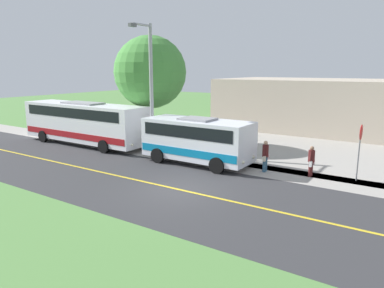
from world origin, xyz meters
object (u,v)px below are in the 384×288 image
at_px(stop_sign, 360,143).
at_px(commercial_building, 323,105).
at_px(pedestrian_with_bags, 311,160).
at_px(street_light_pole, 150,84).
at_px(pedestrian_waiting, 265,155).
at_px(tree_curbside, 150,72).
at_px(transit_bus_rear, 84,121).
at_px(shuttle_bus_front, 197,139).

height_order(stop_sign, commercial_building, commercial_building).
height_order(pedestrian_with_bags, street_light_pole, street_light_pole).
distance_m(stop_sign, commercial_building, 16.28).
xyz_separation_m(pedestrian_waiting, tree_curbside, (-2.31, -9.99, 4.39)).
bearing_deg(street_light_pole, commercial_building, 157.32).
bearing_deg(pedestrian_waiting, street_light_pole, -88.48).
distance_m(transit_bus_rear, tree_curbside, 6.17).
bearing_deg(shuttle_bus_front, transit_bus_rear, -89.96).
relative_size(pedestrian_waiting, stop_sign, 0.60).
distance_m(tree_curbside, commercial_building, 16.90).
bearing_deg(pedestrian_with_bags, commercial_building, -167.99).
xyz_separation_m(transit_bus_rear, street_light_pole, (-0.35, 6.20, 2.85)).
bearing_deg(pedestrian_waiting, stop_sign, 102.55).
bearing_deg(tree_curbside, pedestrian_waiting, 76.98).
height_order(stop_sign, street_light_pole, street_light_pole).
height_order(shuttle_bus_front, tree_curbside, tree_curbside).
bearing_deg(pedestrian_with_bags, tree_curbside, -98.19).
xyz_separation_m(pedestrian_with_bags, stop_sign, (-0.48, 2.18, 1.10)).
bearing_deg(shuttle_bus_front, stop_sign, 100.27).
relative_size(transit_bus_rear, tree_curbside, 1.37).
bearing_deg(stop_sign, pedestrian_waiting, -77.45).
bearing_deg(street_light_pole, shuttle_bus_front, 84.92).
distance_m(stop_sign, street_light_pole, 12.77).
bearing_deg(street_light_pole, transit_bus_rear, -86.79).
distance_m(transit_bus_rear, pedestrian_with_bags, 16.51).
bearing_deg(commercial_building, pedestrian_waiting, 3.54).
distance_m(shuttle_bus_front, pedestrian_waiting, 4.15).
distance_m(street_light_pole, tree_curbside, 3.34).
xyz_separation_m(street_light_pole, commercial_building, (-16.52, 6.90, -2.27)).
xyz_separation_m(pedestrian_with_bags, street_light_pole, (0.74, -10.26, 3.72)).
bearing_deg(tree_curbside, transit_bus_rear, -55.19).
xyz_separation_m(shuttle_bus_front, tree_curbside, (-2.86, -5.91, 3.80)).
relative_size(transit_bus_rear, street_light_pole, 1.31).
height_order(shuttle_bus_front, commercial_building, commercial_building).
xyz_separation_m(street_light_pole, tree_curbside, (-2.52, -2.07, 0.74)).
distance_m(transit_bus_rear, street_light_pole, 6.83).
distance_m(pedestrian_waiting, street_light_pole, 8.72).
xyz_separation_m(transit_bus_rear, pedestrian_waiting, (-0.56, 14.11, -0.80)).
bearing_deg(transit_bus_rear, pedestrian_waiting, 92.27).
distance_m(pedestrian_waiting, commercial_building, 16.40).
bearing_deg(transit_bus_rear, pedestrian_with_bags, 93.79).
bearing_deg(street_light_pole, tree_curbside, -140.55).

